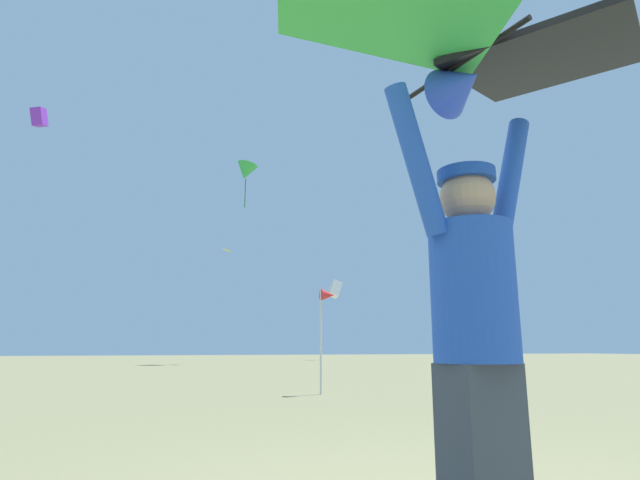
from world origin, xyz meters
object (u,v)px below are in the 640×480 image
Objects in this scene: kite_flyer_person at (476,333)px; marker_flag at (326,302)px; distant_kite_yellow_overhead_distant at (227,250)px; distant_kite_green_low_left at (246,172)px; held_stunt_kite at (473,44)px; distant_kite_white_high_left at (335,289)px; distant_kite_purple_low_right at (39,117)px.

kite_flyer_person is 0.95× the size of marker_flag.
distant_kite_yellow_overhead_distant reaches higher than marker_flag.
distant_kite_green_low_left is (3.38, 27.61, 10.34)m from kite_flyer_person.
distant_kite_green_low_left is at bearing 83.02° from kite_flyer_person.
marker_flag is at bearing 76.16° from held_stunt_kite.
kite_flyer_person is 0.97× the size of held_stunt_kite.
distant_kite_green_low_left reaches higher than marker_flag.
held_stunt_kite is at bearing -94.99° from distant_kite_yellow_overhead_distant.
held_stunt_kite reaches higher than kite_flyer_person.
held_stunt_kite is 36.01m from distant_kite_white_high_left.
held_stunt_kite is 29.35m from distant_kite_green_low_left.
marker_flag is (1.99, 7.92, 0.82)m from kite_flyer_person.
held_stunt_kite is 0.68× the size of distant_kite_green_low_left.
distant_kite_green_low_left reaches higher than distant_kite_white_high_left.
distant_kite_white_high_left is 11.87m from distant_kite_green_low_left.
distant_kite_yellow_overhead_distant is 17.91m from distant_kite_purple_low_right.
distant_kite_yellow_overhead_distant is 0.25× the size of marker_flag.
distant_kite_green_low_left is 1.44× the size of marker_flag.
marker_flag is at bearing -109.57° from distant_kite_white_high_left.
distant_kite_white_high_left is 27.88m from marker_flag.
kite_flyer_person is at bearing -108.33° from distant_kite_white_high_left.
distant_kite_white_high_left is 23.96m from distant_kite_purple_low_right.
distant_kite_yellow_overhead_distant is (-0.99, -0.57, -4.98)m from distant_kite_green_low_left.
distant_kite_green_low_left reaches higher than held_stunt_kite.
distant_kite_white_high_left is at bearing 39.01° from distant_kite_green_low_left.
marker_flag is (-1.39, -19.69, -9.53)m from distant_kite_green_low_left.
distant_kite_green_low_left is 21.92m from marker_flag.
kite_flyer_person is 8.21m from marker_flag.
distant_kite_green_low_left is (-7.88, -6.38, 6.16)m from distant_kite_white_high_left.
distant_kite_green_low_left is 2.02× the size of distant_kite_purple_low_right.
distant_kite_purple_low_right reaches higher than marker_flag.
distant_kite_green_low_left reaches higher than kite_flyer_person.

